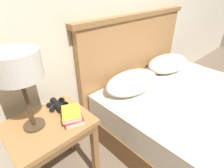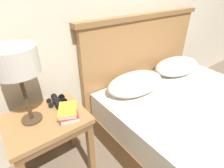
% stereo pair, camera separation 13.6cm
% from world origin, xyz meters
% --- Properties ---
extents(nightstand, '(0.52, 0.42, 0.58)m').
position_xyz_m(nightstand, '(-0.53, 0.74, 0.49)').
color(nightstand, '#AD7A47').
rests_on(nightstand, ground_plane).
extents(bed, '(1.57, 1.91, 1.11)m').
position_xyz_m(bed, '(0.64, 0.15, 0.28)').
color(bed, brown).
rests_on(bed, ground_plane).
extents(table_lamp, '(0.25, 0.25, 0.50)m').
position_xyz_m(table_lamp, '(-0.60, 0.78, 0.99)').
color(table_lamp, '#4C3823').
rests_on(table_lamp, nightstand).
extents(book_on_nightstand, '(0.18, 0.22, 0.03)m').
position_xyz_m(book_on_nightstand, '(-0.39, 0.68, 0.60)').
color(book_on_nightstand, silver).
rests_on(book_on_nightstand, nightstand).
extents(book_stacked_on_top, '(0.18, 0.20, 0.03)m').
position_xyz_m(book_stacked_on_top, '(-0.39, 0.67, 0.62)').
color(book_stacked_on_top, silver).
rests_on(book_stacked_on_top, book_on_nightstand).
extents(binoculars_pair, '(0.15, 0.16, 0.05)m').
position_xyz_m(binoculars_pair, '(-0.40, 0.85, 0.60)').
color(binoculars_pair, black).
rests_on(binoculars_pair, nightstand).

